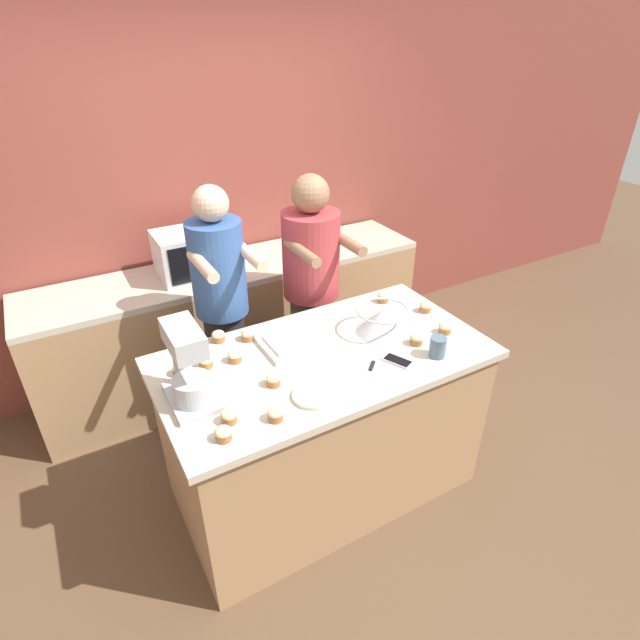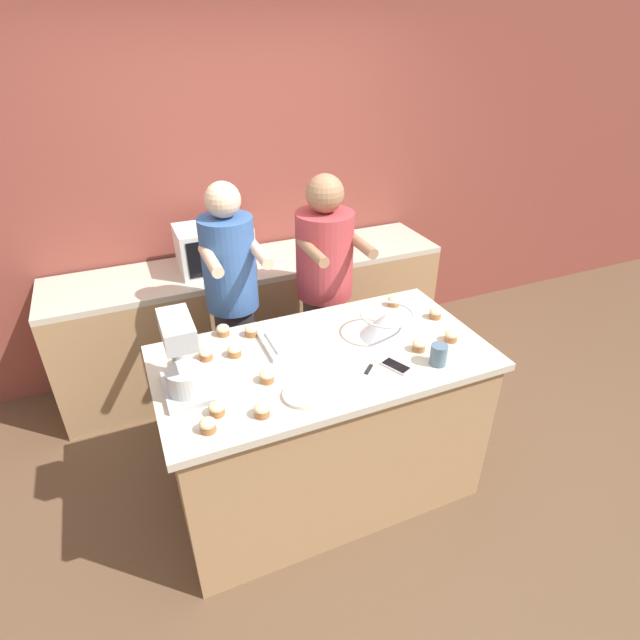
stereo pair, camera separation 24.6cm
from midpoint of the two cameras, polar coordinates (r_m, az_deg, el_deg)
The scene contains 28 objects.
ground_plane at distance 3.15m, azimuth 2.68°, elevation -18.29°, with size 16.00×16.00×0.00m, color brown.
back_wall at distance 3.75m, azimuth -7.96°, elevation 14.49°, with size 10.00×0.06×2.70m.
island_counter at distance 2.81m, azimuth 2.92°, elevation -11.95°, with size 1.68×0.89×0.94m.
back_counter at distance 3.79m, azimuth -5.53°, elevation 0.16°, with size 2.80×0.60×0.93m.
person_left at distance 3.01m, azimuth -7.51°, elevation 0.81°, with size 0.32×0.49×1.67m.
person_right at distance 3.21m, azimuth 2.72°, elevation 2.55°, with size 0.36×0.52×1.65m.
stand_mixer at distance 2.24m, azimuth -12.51°, elevation -4.61°, with size 0.20×0.30×0.38m.
mixing_bowl at distance 2.67m, azimuth 10.21°, elevation -0.52°, with size 0.28×0.28×0.14m.
baking_tray at distance 2.60m, azimuth 0.29°, elevation -2.27°, with size 0.37×0.27×0.04m.
microwave_oven at distance 3.46m, azimuth -9.98°, elevation 8.12°, with size 0.49×0.34×0.30m.
cell_phone at distance 2.48m, azimuth 11.50°, elevation -5.29°, with size 0.12×0.16×0.01m.
drinking_glass at distance 2.52m, azimuth 16.15°, elevation -3.92°, with size 0.08×0.08×0.11m.
small_plate at distance 2.25m, azimuth 1.28°, elevation -8.64°, with size 0.19×0.19×0.02m.
knife at distance 2.48m, azimuth 8.86°, elevation -5.01°, with size 0.17×0.16×0.01m.
cupcake_0 at distance 2.51m, azimuth -7.01°, elevation -3.57°, with size 0.07×0.07×0.06m.
cupcake_1 at distance 2.61m, azimuth 13.91°, elevation -2.89°, with size 0.07×0.07×0.06m.
cupcake_2 at distance 2.73m, azimuth 17.28°, elevation -1.82°, with size 0.07×0.07×0.06m.
cupcake_3 at distance 2.66m, azimuth -12.00°, elevation -1.90°, with size 0.07×0.07×0.06m.
cupcake_4 at distance 2.66m, azimuth -5.27°, elevation -1.29°, with size 0.07×0.07×0.06m.
cupcake_5 at distance 2.49m, azimuth -13.05°, elevation -4.51°, with size 0.07×0.07×0.06m.
cupcake_6 at distance 2.69m, azimuth -8.49°, elevation -1.22°, with size 0.07×0.07×0.06m.
cupcake_7 at distance 2.14m, azimuth -3.36°, elevation -10.34°, with size 0.07×0.07×0.06m.
cupcake_8 at distance 2.17m, azimuth -8.53°, elevation -10.11°, with size 0.07×0.07×0.06m.
cupcake_9 at distance 2.10m, azimuth -9.40°, elevation -11.89°, with size 0.07×0.07×0.06m.
cupcake_10 at distance 2.33m, azimuth -3.09°, elevation -6.52°, with size 0.07×0.07×0.06m.
cupcake_11 at distance 2.51m, azimuth -10.23°, elevation -3.92°, with size 0.07×0.07×0.06m.
cupcake_12 at distance 2.92m, azimuth 15.42°, elevation 0.69°, with size 0.07×0.07×0.06m.
cupcake_13 at distance 2.99m, azimuth 10.78°, elevation 2.08°, with size 0.07×0.07×0.06m.
Camera 2 is at (-0.83, -1.90, 2.37)m, focal length 28.00 mm.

